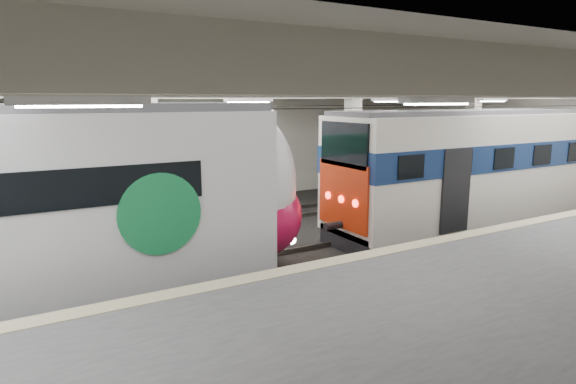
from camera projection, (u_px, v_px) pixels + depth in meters
station_hall at (310, 166)px, 12.67m from camera, size 36.00×24.00×5.75m
modern_emu at (33, 212)px, 11.13m from camera, size 15.35×3.17×4.88m
older_rer at (486, 166)px, 18.84m from camera, size 13.97×3.08×4.58m
far_train at (56, 174)px, 16.25m from camera, size 15.21×3.13×4.80m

